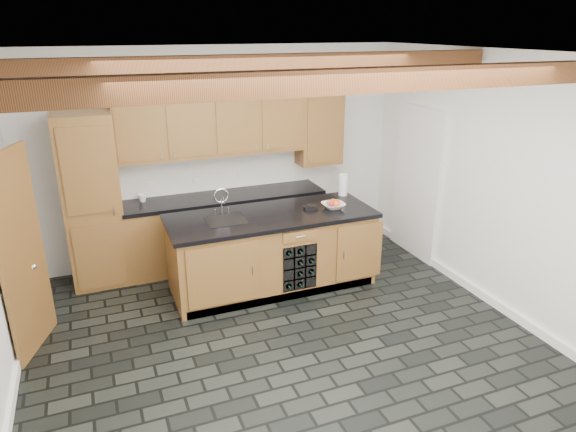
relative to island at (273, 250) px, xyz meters
name	(u,v)px	position (x,y,z in m)	size (l,w,h in m)	color
ground	(288,346)	(-0.31, -1.28, -0.46)	(5.00, 5.00, 0.00)	black
room_shell	(260,187)	(-0.39, -0.75, 1.06)	(5.01, 5.00, 5.00)	white
back_cabinetry	(198,194)	(-0.68, 0.95, 0.51)	(3.65, 0.62, 2.20)	olive
island	(273,250)	(0.00, 0.00, 0.00)	(2.48, 0.96, 0.93)	olive
faucet	(225,216)	(-0.56, 0.05, 0.50)	(0.45, 0.40, 0.34)	black
kitchen_scale	(311,207)	(0.50, 0.00, 0.49)	(0.17, 0.11, 0.05)	black
fruit_bowl	(333,206)	(0.77, -0.07, 0.50)	(0.27, 0.27, 0.07)	silver
fruit_cluster	(333,203)	(0.77, -0.07, 0.53)	(0.16, 0.17, 0.07)	red
paper_towel	(343,185)	(1.11, 0.36, 0.61)	(0.11, 0.11, 0.28)	white
mug	(142,198)	(-1.37, 1.04, 0.51)	(0.11, 0.11, 0.10)	white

